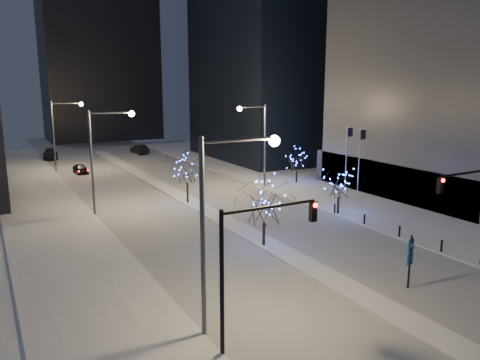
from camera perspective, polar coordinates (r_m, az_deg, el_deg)
ground at (r=28.47m, az=16.73°, el=-14.58°), size 160.00×160.00×0.00m
road at (r=57.09m, az=-9.12°, el=-1.00°), size 20.00×130.00×0.02m
median at (r=52.52m, az=-7.24°, el=-1.98°), size 2.00×80.00×0.15m
east_sidewalk at (r=51.93m, az=12.64°, el=-2.33°), size 10.00×90.00×0.15m
west_sidewalk at (r=39.73m, az=-20.82°, el=-7.14°), size 8.00×90.00×0.15m
plinth at (r=64.43m, az=26.69°, el=1.14°), size 30.00×24.00×4.00m
horizon_block at (r=112.59m, az=-16.85°, el=15.55°), size 24.00×14.00×42.00m
street_lamp_w_near at (r=22.60m, az=-2.17°, el=-3.35°), size 4.40×0.56×10.00m
street_lamp_w_mid at (r=45.94m, az=-16.45°, el=3.84°), size 4.40×0.56×10.00m
street_lamp_w_far at (r=70.43m, az=-21.01°, el=6.10°), size 4.40×0.56×10.00m
street_lamp_east at (r=55.88m, az=2.27°, el=5.56°), size 3.90×0.56×10.00m
traffic_signal_west at (r=21.68m, az=1.48°, el=-8.83°), size 5.26×0.43×7.00m
traffic_signal_east at (r=34.16m, az=26.57°, el=-2.44°), size 5.26×0.43×7.00m
flagpoles at (r=47.92m, az=13.59°, el=2.24°), size 1.35×2.60×8.00m
bollards at (r=41.63m, az=16.83°, el=-5.27°), size 0.16×12.16×0.90m
car_near at (r=69.34m, az=-18.86°, el=1.30°), size 1.81×3.98×1.32m
car_mid at (r=86.30m, az=-12.16°, el=3.68°), size 2.20×5.08×1.63m
car_far at (r=84.36m, az=-22.11°, el=2.91°), size 2.93×5.80×1.62m
holiday_tree_median_near at (r=35.55m, az=2.96°, el=-2.91°), size 4.67×4.67×5.08m
holiday_tree_median_far at (r=48.64m, az=-6.47°, el=1.36°), size 4.73×4.73×5.37m
holiday_tree_plaza_near at (r=45.34m, az=11.98°, el=-0.44°), size 4.12×4.12×4.44m
holiday_tree_plaza_far at (r=58.96m, az=6.95°, el=2.33°), size 4.35×4.35×4.29m
wayfinding_sign at (r=30.58m, az=20.03°, el=-8.69°), size 0.60×0.22×3.41m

